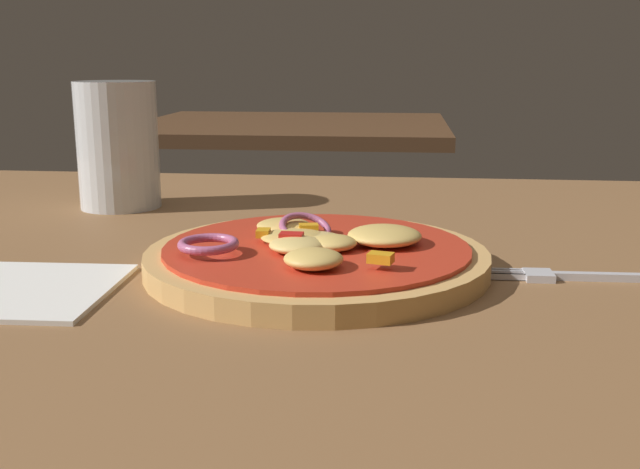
% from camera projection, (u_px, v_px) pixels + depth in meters
% --- Properties ---
extents(dining_table, '(1.21, 0.84, 0.03)m').
position_uv_depth(dining_table, '(334.00, 295.00, 0.50)').
color(dining_table, brown).
rests_on(dining_table, ground).
extents(pizza, '(0.23, 0.23, 0.03)m').
position_uv_depth(pizza, '(317.00, 256.00, 0.50)').
color(pizza, tan).
rests_on(pizza, dining_table).
extents(fork, '(0.16, 0.02, 0.00)m').
position_uv_depth(fork, '(582.00, 276.00, 0.48)').
color(fork, silver).
rests_on(fork, dining_table).
extents(beer_glass, '(0.08, 0.08, 0.12)m').
position_uv_depth(beer_glass, '(118.00, 154.00, 0.71)').
color(beer_glass, silver).
rests_on(beer_glass, dining_table).
extents(background_table, '(0.67, 0.59, 0.03)m').
position_uv_depth(background_table, '(292.00, 128.00, 1.64)').
color(background_table, '#4C301C').
rests_on(background_table, ground).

